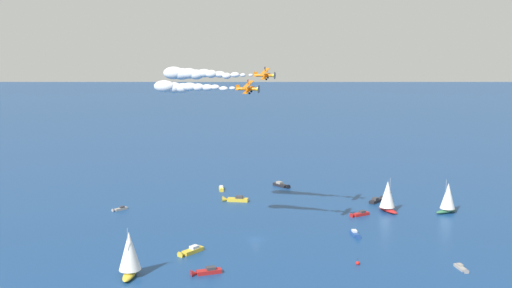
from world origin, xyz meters
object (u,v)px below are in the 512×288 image
(motorboat_mid_cluster, at_px, (462,268))
(motorboat_outer_ring_e, at_px, (282,185))
(motorboat_far_port, at_px, (234,199))
(biplane_wingman, at_px, (248,88))
(motorboat_trailing, at_px, (119,209))
(motorboat_offshore, at_px, (356,234))
(sailboat_outer_ring_c, at_px, (129,253))
(motorboat_outer_ring_a, at_px, (205,272))
(motorboat_near_centre, at_px, (190,251))
(sailboat_far_stbd, at_px, (388,196))
(motorboat_inshore, at_px, (377,200))
(motorboat_outer_ring_d, at_px, (359,214))
(wingwalker_lead, at_px, (265,68))
(motorboat_ahead, at_px, (221,189))
(sailboat_outer_ring_b, at_px, (448,198))
(wingwalker_wingman, at_px, (248,81))
(marker_buoy, at_px, (358,263))
(biplane_lead, at_px, (265,75))

(motorboat_mid_cluster, distance_m, motorboat_outer_ring_e, 104.34)
(motorboat_far_port, distance_m, biplane_wingman, 72.42)
(motorboat_trailing, bearing_deg, motorboat_outer_ring_e, 156.70)
(motorboat_offshore, bearing_deg, sailboat_outer_ring_c, -26.90)
(motorboat_outer_ring_a, xyz_separation_m, biplane_wingman, (-21.97, -1.93, 47.05))
(motorboat_near_centre, distance_m, sailboat_far_stbd, 80.37)
(motorboat_near_centre, xyz_separation_m, motorboat_inshore, (-85.64, 19.64, 0.00))
(motorboat_outer_ring_d, height_order, wingwalker_lead, wingwalker_lead)
(motorboat_near_centre, relative_size, motorboat_ahead, 1.36)
(motorboat_inshore, xyz_separation_m, motorboat_trailing, (67.21, -71.63, -0.21))
(motorboat_far_port, distance_m, motorboat_trailing, 43.76)
(sailboat_outer_ring_b, height_order, biplane_wingman, biplane_wingman)
(sailboat_far_stbd, relative_size, wingwalker_wingman, 8.42)
(motorboat_far_port, distance_m, marker_buoy, 76.19)
(sailboat_outer_ring_c, distance_m, wingwalker_lead, 69.90)
(motorboat_inshore, bearing_deg, sailboat_outer_ring_c, -11.07)
(sailboat_outer_ring_b, xyz_separation_m, motorboat_outer_ring_d, (22.52, -24.02, -5.07))
(motorboat_offshore, bearing_deg, motorboat_outer_ring_d, -156.35)
(motorboat_near_centre, relative_size, wingwalker_lead, 5.78)
(motorboat_offshore, bearing_deg, motorboat_mid_cluster, 75.51)
(motorboat_ahead, distance_m, marker_buoy, 94.75)
(motorboat_near_centre, distance_m, motorboat_inshore, 87.86)
(motorboat_mid_cluster, xyz_separation_m, motorboat_outer_ring_a, (42.89, -54.05, 0.18))
(motorboat_far_port, relative_size, motorboat_outer_ring_a, 1.27)
(motorboat_inshore, relative_size, wingwalker_wingman, 5.79)
(motorboat_outer_ring_e, xyz_separation_m, marker_buoy, (63.11, 66.95, -0.31))
(sailboat_far_stbd, distance_m, motorboat_mid_cluster, 57.37)
(sailboat_far_stbd, xyz_separation_m, wingwalker_lead, (44.94, -22.97, 46.86))
(sailboat_outer_ring_c, bearing_deg, biplane_wingman, 159.23)
(biplane_lead, bearing_deg, marker_buoy, 75.89)
(biplane_lead, bearing_deg, motorboat_ahead, -126.09)
(motorboat_near_centre, height_order, wingwalker_wingman, wingwalker_wingman)
(sailboat_far_stbd, height_order, biplane_wingman, biplane_wingman)
(motorboat_near_centre, bearing_deg, motorboat_trailing, -109.52)
(motorboat_outer_ring_a, height_order, biplane_lead, biplane_lead)
(motorboat_far_port, relative_size, motorboat_trailing, 1.62)
(motorboat_outer_ring_a, xyz_separation_m, marker_buoy, (-30.09, 29.59, -0.25))
(motorboat_near_centre, relative_size, sailboat_outer_ring_c, 0.65)
(motorboat_far_port, relative_size, marker_buoy, 4.74)
(motorboat_near_centre, xyz_separation_m, sailboat_outer_ring_b, (-86.46, 46.43, 4.98))
(motorboat_outer_ring_d, bearing_deg, wingwalker_wingman, -11.53)
(motorboat_outer_ring_d, bearing_deg, motorboat_inshore, -172.71)
(biplane_wingman, bearing_deg, motorboat_far_port, -137.27)
(motorboat_mid_cluster, bearing_deg, motorboat_outer_ring_d, -123.63)
(motorboat_ahead, relative_size, sailboat_outer_ring_c, 0.48)
(motorboat_outer_ring_e, xyz_separation_m, biplane_lead, (53.51, 28.78, 49.94))
(sailboat_outer_ring_c, xyz_separation_m, motorboat_outer_ring_e, (-105.69, -22.36, -5.45))
(motorboat_trailing, relative_size, biplane_lead, 0.83)
(motorboat_ahead, relative_size, motorboat_outer_ring_d, 0.83)
(motorboat_offshore, distance_m, motorboat_trailing, 87.09)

